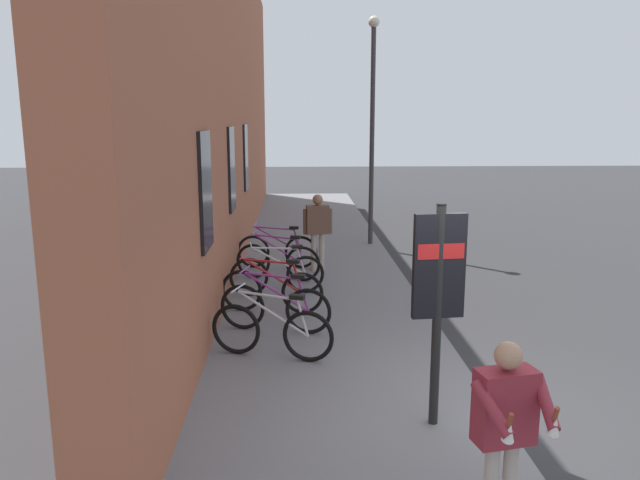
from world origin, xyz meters
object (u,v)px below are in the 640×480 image
(bicycle_leaning_wall, at_px, (272,331))
(transit_info_sign, at_px, (439,280))
(bicycle_mid_rack, at_px, (278,274))
(pedestrian_by_facade, at_px, (318,225))
(tourist_with_hotdogs, at_px, (506,419))
(street_lamp, at_px, (372,114))
(bicycle_by_door, at_px, (276,307))
(bicycle_beside_lamp, at_px, (277,251))
(bicycle_under_window, at_px, (272,290))
(bicycle_end_of_row, at_px, (278,261))

(bicycle_leaning_wall, distance_m, transit_info_sign, 2.89)
(bicycle_mid_rack, bearing_deg, pedestrian_by_facade, -24.58)
(bicycle_leaning_wall, distance_m, bicycle_mid_rack, 3.06)
(tourist_with_hotdogs, bearing_deg, bicycle_mid_rack, 15.87)
(tourist_with_hotdogs, height_order, street_lamp, street_lamp)
(transit_info_sign, xyz_separation_m, pedestrian_by_facade, (6.74, 1.00, -0.59))
(transit_info_sign, bearing_deg, bicycle_by_door, 31.20)
(bicycle_leaning_wall, height_order, bicycle_beside_lamp, same)
(street_lamp, bearing_deg, bicycle_under_window, 157.29)
(tourist_with_hotdogs, bearing_deg, bicycle_beside_lamp, 12.68)
(bicycle_by_door, distance_m, tourist_with_hotdogs, 5.16)
(bicycle_end_of_row, relative_size, tourist_with_hotdogs, 1.07)
(tourist_with_hotdogs, relative_size, street_lamp, 0.28)
(transit_info_sign, relative_size, pedestrian_by_facade, 1.45)
(bicycle_mid_rack, xyz_separation_m, street_lamp, (4.59, -2.30, 2.94))
(bicycle_mid_rack, distance_m, bicycle_end_of_row, 1.05)
(bicycle_mid_rack, height_order, pedestrian_by_facade, pedestrian_by_facade)
(bicycle_under_window, xyz_separation_m, pedestrian_by_facade, (2.83, -0.88, 0.62))
(bicycle_mid_rack, bearing_deg, bicycle_leaning_wall, 179.98)
(bicycle_mid_rack, relative_size, street_lamp, 0.31)
(tourist_with_hotdogs, bearing_deg, bicycle_leaning_wall, 27.43)
(transit_info_sign, bearing_deg, bicycle_mid_rack, 19.99)
(bicycle_leaning_wall, distance_m, bicycle_end_of_row, 4.11)
(bicycle_leaning_wall, distance_m, bicycle_under_window, 2.00)
(bicycle_mid_rack, xyz_separation_m, bicycle_end_of_row, (1.05, 0.02, -0.00))
(bicycle_leaning_wall, relative_size, bicycle_by_door, 0.98)
(bicycle_under_window, distance_m, tourist_with_hotdogs, 6.08)
(tourist_with_hotdogs, bearing_deg, bicycle_under_window, 19.23)
(bicycle_mid_rack, distance_m, pedestrian_by_facade, 2.05)
(bicycle_under_window, height_order, bicycle_beside_lamp, same)
(bicycle_leaning_wall, distance_m, bicycle_beside_lamp, 5.11)
(bicycle_by_door, bearing_deg, street_lamp, -19.06)
(bicycle_mid_rack, relative_size, pedestrian_by_facade, 1.07)
(bicycle_under_window, xyz_separation_m, tourist_with_hotdogs, (-5.71, -1.99, 0.60))
(transit_info_sign, distance_m, pedestrian_by_facade, 6.84)
(bicycle_under_window, distance_m, transit_info_sign, 4.49)
(bicycle_leaning_wall, bearing_deg, street_lamp, -16.73)
(pedestrian_by_facade, relative_size, street_lamp, 0.29)
(transit_info_sign, distance_m, street_lamp, 9.73)
(bicycle_under_window, relative_size, bicycle_mid_rack, 0.99)
(transit_info_sign, xyz_separation_m, street_lamp, (9.56, -0.49, 1.73))
(bicycle_under_window, relative_size, bicycle_end_of_row, 1.01)
(bicycle_by_door, xyz_separation_m, bicycle_mid_rack, (2.01, 0.02, 0.00))
(street_lamp, bearing_deg, bicycle_beside_lamp, 137.16)
(bicycle_end_of_row, bearing_deg, bicycle_by_door, -179.35)
(bicycle_beside_lamp, height_order, transit_info_sign, transit_info_sign)
(bicycle_leaning_wall, distance_m, bicycle_by_door, 1.05)
(bicycle_leaning_wall, xyz_separation_m, tourist_with_hotdogs, (-3.71, -1.93, 0.60))
(transit_info_sign, bearing_deg, bicycle_beside_lamp, 14.90)
(pedestrian_by_facade, bearing_deg, bicycle_beside_lamp, 72.47)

